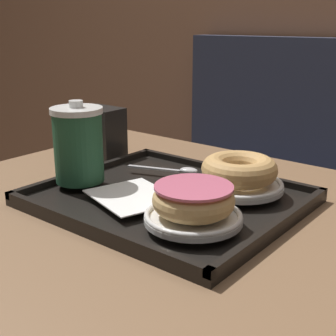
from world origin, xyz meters
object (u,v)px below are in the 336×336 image
spoon (179,170)px  napkin_dispenser (102,133)px  donut_chocolate_glazed (194,199)px  coffee_cup_front (78,144)px  donut_plain (239,169)px

spoon → napkin_dispenser: 0.25m
donut_chocolate_glazed → spoon: bearing=132.8°
donut_chocolate_glazed → napkin_dispenser: 0.45m
coffee_cup_front → napkin_dispenser: coffee_cup_front is taller
spoon → napkin_dispenser: bearing=152.8°
donut_chocolate_glazed → coffee_cup_front: bearing=176.1°
donut_chocolate_glazed → donut_plain: 0.16m
napkin_dispenser → spoon: bearing=-7.2°
donut_plain → coffee_cup_front: bearing=-149.6°
coffee_cup_front → donut_plain: coffee_cup_front is taller
coffee_cup_front → napkin_dispenser: size_ratio=1.25×
donut_chocolate_glazed → donut_plain: bearing=97.3°
coffee_cup_front → donut_plain: 0.29m
coffee_cup_front → donut_chocolate_glazed: coffee_cup_front is taller
coffee_cup_front → spoon: size_ratio=1.06×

